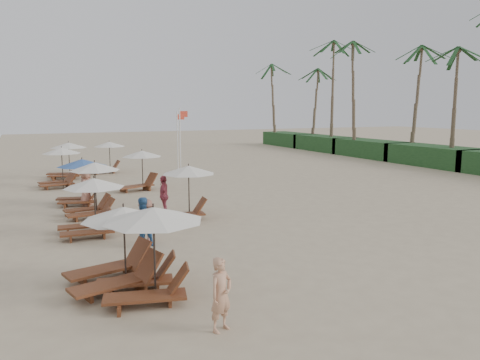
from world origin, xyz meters
name	(u,v)px	position (x,y,z in m)	size (l,w,h in m)	color
ground	(293,245)	(0.00, 0.00, 0.00)	(160.00, 160.00, 0.00)	tan
shrub_hedge	(434,156)	(22.00, 14.50, 0.80)	(3.20, 53.00, 1.60)	#193D1C
palm_row	(431,40)	(21.91, 15.40, 9.91)	(7.00, 52.00, 12.30)	brown
lounger_station_0	(146,250)	(-5.56, -2.31, 1.20)	(2.70, 2.45, 2.25)	brown
lounger_station_1	(114,250)	(-6.13, -1.18, 0.96)	(2.72, 2.47, 2.08)	brown
lounger_station_2	(89,206)	(-6.03, 4.27, 1.09)	(2.48, 2.20, 2.10)	brown
lounger_station_3	(90,190)	(-5.57, 7.35, 1.16)	(2.46, 2.12, 2.33)	brown
lounger_station_4	(79,179)	(-5.70, 10.27, 1.24)	(2.50, 2.34, 2.19)	brown
lounger_station_5	(58,168)	(-6.22, 16.06, 1.14)	(2.55, 2.19, 2.33)	brown
lounger_station_6	(65,161)	(-5.53, 19.59, 1.16)	(2.69, 2.41, 2.37)	brown
inland_station_0	(185,187)	(-2.04, 5.22, 1.38)	(2.69, 2.24, 2.22)	brown
inland_station_1	(139,167)	(-2.19, 13.03, 1.30)	(2.85, 2.27, 2.22)	brown
inland_station_2	(107,154)	(-2.58, 21.16, 1.38)	(2.68, 2.24, 2.22)	brown
beachgoer_near	(221,294)	(-4.58, -4.68, 0.79)	(0.57, 0.38, 1.58)	tan
beachgoer_mid_a	(142,222)	(-4.63, 2.04, 0.84)	(0.82, 0.64, 1.68)	#315E93
beachgoer_mid_b	(147,221)	(-4.37, 2.45, 0.76)	(0.99, 0.57, 1.53)	brown
beachgoer_far_a	(164,196)	(-2.69, 6.22, 0.88)	(1.03, 0.43, 1.75)	#B4485B
beachgoer_far_b	(86,187)	(-5.44, 9.95, 0.88)	(0.86, 0.56, 1.76)	tan
flag_pole_near	(181,139)	(1.52, 16.84, 2.55)	(0.59, 0.08, 4.61)	silver
flag_pole_far	(178,138)	(2.60, 20.83, 2.42)	(0.60, 0.08, 4.36)	silver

